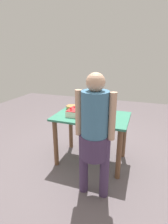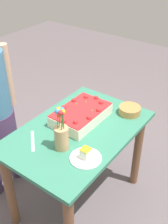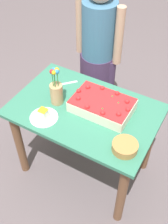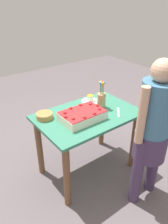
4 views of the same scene
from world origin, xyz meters
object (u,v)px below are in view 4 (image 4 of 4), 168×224
object	(u,v)px
sheet_cake	(82,115)
flower_vase	(101,99)
person_standing	(153,128)
serving_plate_with_slice	(90,100)
cake_knife	(118,112)
fruit_bowl	(44,116)

from	to	relation	value
sheet_cake	flower_vase	distance (m)	0.36
sheet_cake	person_standing	xyz separation A→B (m)	(-0.35, 0.61, 0.03)
serving_plate_with_slice	cake_knife	bearing A→B (deg)	101.00
sheet_cake	flower_vase	size ratio (longest dim) A/B	1.41
flower_vase	person_standing	distance (m)	0.70
fruit_bowl	person_standing	distance (m)	1.08
cake_knife	fruit_bowl	bearing A→B (deg)	105.55
serving_plate_with_slice	person_standing	bearing A→B (deg)	91.36
cake_knife	flower_vase	bearing A→B (deg)	61.60
fruit_bowl	person_standing	world-z (taller)	person_standing
serving_plate_with_slice	person_standing	distance (m)	0.89
cake_knife	flower_vase	distance (m)	0.24
flower_vase	fruit_bowl	size ratio (longest dim) A/B	1.83
flower_vase	person_standing	world-z (taller)	person_standing
sheet_cake	serving_plate_with_slice	world-z (taller)	sheet_cake
serving_plate_with_slice	flower_vase	bearing A→B (deg)	92.65
serving_plate_with_slice	person_standing	xyz separation A→B (m)	(-0.02, 0.89, 0.05)
person_standing	flower_vase	bearing A→B (deg)	1.02
cake_knife	person_standing	world-z (taller)	person_standing
sheet_cake	fruit_bowl	distance (m)	0.40
flower_vase	cake_knife	bearing A→B (deg)	108.19
sheet_cake	serving_plate_with_slice	bearing A→B (deg)	-139.25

